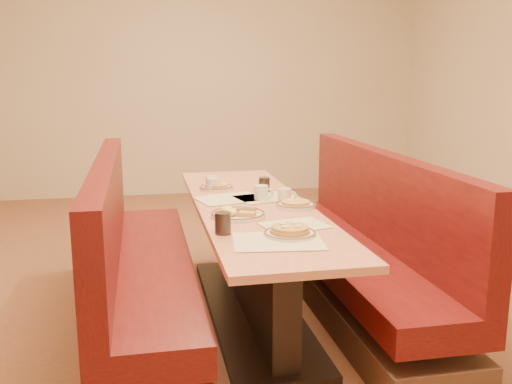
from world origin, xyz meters
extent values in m
plane|color=#9E6647|center=(0.00, 0.00, 0.00)|extent=(8.00, 8.00, 0.00)
cube|color=beige|center=(0.00, 4.00, 1.40)|extent=(6.00, 0.04, 2.80)
cube|color=black|center=(0.00, 0.00, 0.03)|extent=(0.55, 1.88, 0.06)
cube|color=black|center=(0.00, 0.00, 0.35)|extent=(0.15, 1.75, 0.71)
cube|color=tan|center=(0.00, 0.00, 0.73)|extent=(0.70, 2.50, 0.04)
cube|color=#4C3326|center=(-0.68, 0.00, 0.10)|extent=(0.55, 2.50, 0.20)
cube|color=maroon|center=(-0.68, 0.00, 0.37)|extent=(0.55, 2.50, 0.16)
cube|color=maroon|center=(-0.89, 0.00, 0.75)|extent=(0.12, 2.50, 0.60)
cube|color=#4C3326|center=(0.68, 0.00, 0.10)|extent=(0.55, 2.50, 0.20)
cube|color=maroon|center=(0.68, 0.00, 0.37)|extent=(0.55, 2.50, 0.16)
cube|color=maroon|center=(0.89, 0.00, 0.75)|extent=(0.12, 2.50, 0.60)
cube|color=beige|center=(-0.04, -0.81, 0.75)|extent=(0.47, 0.38, 0.00)
cube|color=beige|center=(0.12, -0.54, 0.75)|extent=(0.39, 0.32, 0.00)
cube|color=beige|center=(-0.12, 0.18, 0.75)|extent=(0.47, 0.40, 0.00)
cube|color=beige|center=(0.12, 0.17, 0.75)|extent=(0.44, 0.37, 0.00)
cylinder|color=beige|center=(0.05, -0.72, 0.76)|extent=(0.27, 0.27, 0.02)
torus|color=brown|center=(0.05, -0.72, 0.77)|extent=(0.27, 0.27, 0.01)
cylinder|color=gold|center=(0.05, -0.72, 0.78)|extent=(0.20, 0.20, 0.02)
cylinder|color=gold|center=(0.05, -0.72, 0.79)|extent=(0.19, 0.19, 0.02)
cylinder|color=beige|center=(0.08, -0.69, 0.81)|extent=(0.03, 0.03, 0.01)
cylinder|color=beige|center=(0.02, -0.69, 0.81)|extent=(0.03, 0.03, 0.01)
cylinder|color=beige|center=(0.02, -0.75, 0.81)|extent=(0.03, 0.03, 0.01)
cylinder|color=beige|center=(0.08, -0.76, 0.81)|extent=(0.03, 0.03, 0.01)
cylinder|color=beige|center=(-0.14, -0.28, 0.76)|extent=(0.32, 0.32, 0.02)
torus|color=brown|center=(-0.14, -0.28, 0.77)|extent=(0.31, 0.31, 0.01)
ellipsoid|color=yellow|center=(-0.20, -0.28, 0.79)|extent=(0.08, 0.08, 0.04)
ellipsoid|color=yellow|center=(-0.19, -0.33, 0.79)|extent=(0.07, 0.07, 0.04)
ellipsoid|color=yellow|center=(-0.20, -0.23, 0.79)|extent=(0.06, 0.06, 0.03)
cylinder|color=brown|center=(-0.10, -0.28, 0.78)|extent=(0.12, 0.05, 0.02)
cylinder|color=brown|center=(-0.09, -0.25, 0.78)|extent=(0.12, 0.05, 0.02)
cube|color=#D28741|center=(-0.10, -0.35, 0.78)|extent=(0.11, 0.10, 0.02)
cylinder|color=beige|center=(0.25, -0.12, 0.76)|extent=(0.25, 0.25, 0.02)
torus|color=brown|center=(0.25, -0.12, 0.77)|extent=(0.24, 0.24, 0.01)
cylinder|color=#EC9953|center=(0.25, -0.12, 0.78)|extent=(0.17, 0.17, 0.02)
ellipsoid|color=yellow|center=(0.21, -0.09, 0.79)|extent=(0.05, 0.05, 0.03)
cylinder|color=beige|center=(-0.16, 0.53, 0.76)|extent=(0.24, 0.24, 0.02)
torus|color=brown|center=(-0.16, 0.53, 0.77)|extent=(0.23, 0.23, 0.01)
cylinder|color=#EC9953|center=(-0.16, 0.53, 0.78)|extent=(0.17, 0.17, 0.02)
ellipsoid|color=yellow|center=(-0.19, 0.55, 0.79)|extent=(0.05, 0.05, 0.02)
cylinder|color=beige|center=(0.20, 0.00, 0.80)|extent=(0.09, 0.09, 0.09)
torus|color=beige|center=(0.25, -0.01, 0.80)|extent=(0.07, 0.03, 0.07)
cylinder|color=black|center=(0.20, 0.00, 0.84)|extent=(0.07, 0.07, 0.01)
cylinder|color=beige|center=(-0.20, 0.50, 0.79)|extent=(0.08, 0.08, 0.09)
torus|color=beige|center=(-0.16, 0.48, 0.79)|extent=(0.06, 0.03, 0.06)
cylinder|color=black|center=(-0.20, 0.50, 0.83)|extent=(0.07, 0.07, 0.01)
cylinder|color=beige|center=(0.08, 0.11, 0.80)|extent=(0.09, 0.09, 0.10)
torus|color=beige|center=(0.12, 0.10, 0.80)|extent=(0.07, 0.04, 0.07)
cylinder|color=black|center=(0.08, 0.11, 0.84)|extent=(0.08, 0.08, 0.01)
cylinder|color=beige|center=(-0.19, 0.62, 0.79)|extent=(0.07, 0.07, 0.08)
torus|color=beige|center=(-0.15, 0.63, 0.79)|extent=(0.06, 0.02, 0.06)
cylinder|color=black|center=(-0.19, 0.62, 0.82)|extent=(0.06, 0.06, 0.01)
cylinder|color=black|center=(-0.28, -0.62, 0.81)|extent=(0.08, 0.08, 0.11)
cylinder|color=silver|center=(-0.28, -0.62, 0.81)|extent=(0.08, 0.08, 0.11)
cylinder|color=black|center=(0.15, 0.36, 0.80)|extent=(0.07, 0.07, 0.10)
cylinder|color=silver|center=(0.15, 0.36, 0.80)|extent=(0.08, 0.08, 0.10)
camera|label=1|loc=(-0.68, -3.41, 1.56)|focal=40.00mm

